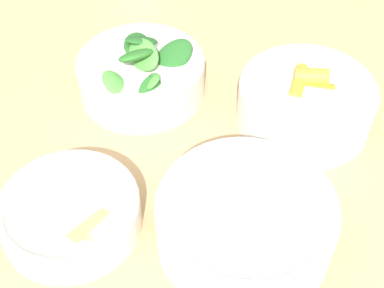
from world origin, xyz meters
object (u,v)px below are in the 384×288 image
bowl_carrots (306,101)px  bowl_greens (142,73)px  bowl_beans_hotdog (245,221)px  bowl_cookies (70,212)px

bowl_carrots → bowl_greens: (0.01, -0.21, -0.00)m
bowl_carrots → bowl_beans_hotdog: 0.19m
bowl_cookies → bowl_beans_hotdog: bearing=104.0°
bowl_beans_hotdog → bowl_cookies: (0.04, -0.17, -0.01)m
bowl_carrots → bowl_beans_hotdog: (0.19, -0.02, -0.00)m
bowl_carrots → bowl_beans_hotdog: bearing=-7.1°
bowl_greens → bowl_carrots: bearing=93.5°
bowl_carrots → bowl_greens: 0.21m
bowl_greens → bowl_cookies: bowl_greens is taller
bowl_beans_hotdog → bowl_carrots: bearing=172.9°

